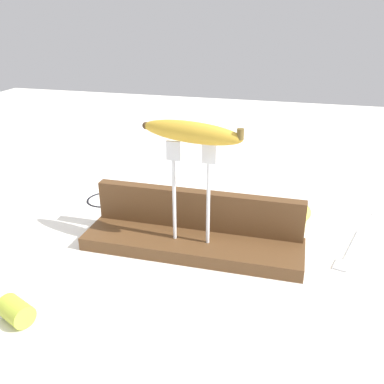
# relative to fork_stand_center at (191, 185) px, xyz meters

# --- Properties ---
(ground_plane) EXTENTS (3.00, 3.00, 0.00)m
(ground_plane) POSITION_rel_fork_stand_center_xyz_m (0.00, 0.01, -0.14)
(ground_plane) COLOR white
(wooden_board) EXTENTS (0.43, 0.12, 0.03)m
(wooden_board) POSITION_rel_fork_stand_center_xyz_m (0.00, 0.01, -0.13)
(wooden_board) COLOR brown
(wooden_board) RESTS_ON ground
(board_backstop) EXTENTS (0.42, 0.02, 0.08)m
(board_backstop) POSITION_rel_fork_stand_center_xyz_m (0.00, 0.05, -0.08)
(board_backstop) COLOR brown
(board_backstop) RESTS_ON wooden_board
(fork_stand_center) EXTENTS (0.09, 0.01, 0.20)m
(fork_stand_center) POSITION_rel_fork_stand_center_xyz_m (0.00, 0.00, 0.00)
(fork_stand_center) COLOR silver
(fork_stand_center) RESTS_ON wooden_board
(banana_raised_center) EXTENTS (0.20, 0.08, 0.04)m
(banana_raised_center) POSITION_rel_fork_stand_center_xyz_m (-0.00, 0.00, 0.10)
(banana_raised_center) COLOR gold
(banana_raised_center) RESTS_ON fork_stand_center
(fork_fallen_far) EXTENTS (0.06, 0.17, 0.01)m
(fork_fallen_far) POSITION_rel_fork_stand_center_xyz_m (0.30, 0.06, -0.14)
(fork_fallen_far) COLOR silver
(fork_fallen_far) RESTS_ON ground
(banana_chunk_near) EXTENTS (0.06, 0.07, 0.04)m
(banana_chunk_near) POSITION_rel_fork_stand_center_xyz_m (0.20, 0.17, -0.12)
(banana_chunk_near) COLOR #DBD147
(banana_chunk_near) RESTS_ON ground
(banana_chunk_far) EXTENTS (0.06, 0.06, 0.04)m
(banana_chunk_far) POSITION_rel_fork_stand_center_xyz_m (-0.21, -0.26, -0.13)
(banana_chunk_far) COLOR #B2C138
(banana_chunk_far) RESTS_ON ground
(wire_coil) EXTENTS (0.09, 0.09, 0.00)m
(wire_coil) POSITION_rel_fork_stand_center_xyz_m (-0.27, 0.18, -0.14)
(wire_coil) COLOR black
(wire_coil) RESTS_ON ground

